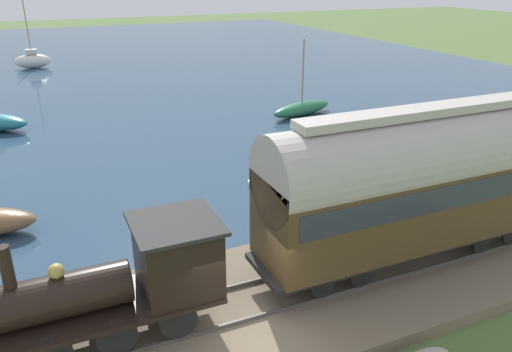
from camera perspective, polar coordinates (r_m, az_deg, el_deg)
ground_plane at (r=13.33m, az=-0.85°, el=-18.92°), size 200.00×200.00×0.00m
harbor_water at (r=54.52m, az=-19.92°, el=11.78°), size 80.00×80.00×0.01m
rail_embankment at (r=14.11m, az=-2.91°, el=-15.28°), size 5.77×56.00×0.49m
steam_locomotive at (r=12.55m, az=-14.22°, el=-11.08°), size 2.10×5.86×2.96m
passenger_coach at (r=15.47m, az=17.96°, el=-0.28°), size 2.47×10.19×4.82m
sailboat_white at (r=54.48m, az=-24.18°, el=11.97°), size 1.46×3.39×6.66m
sailboat_green at (r=33.17m, az=5.25°, el=7.70°), size 2.52×5.02×4.92m
rowboat_far_out at (r=26.98m, az=11.88°, el=3.40°), size 2.20×2.82×0.49m
rowboat_mid_harbor at (r=22.57m, az=1.65°, el=-0.09°), size 1.36×2.55×0.35m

